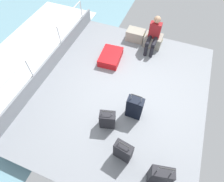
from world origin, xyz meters
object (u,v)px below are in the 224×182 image
object	(u,v)px
suitcase_0	(135,108)
suitcase_3	(107,120)
cargo_crate_1	(153,40)
passenger_seated	(154,34)
suitcase_2	(160,176)
suitcase_1	(123,151)
suitcase_4	(111,57)
cargo_crate_0	(135,35)

from	to	relation	value
suitcase_0	suitcase_3	xyz separation A→B (m)	(-0.49, -0.49, -0.08)
cargo_crate_1	suitcase_0	world-z (taller)	suitcase_0
passenger_seated	suitcase_2	distance (m)	3.91
cargo_crate_1	suitcase_1	xyz separation A→B (m)	(0.30, -3.74, 0.11)
suitcase_2	suitcase_4	world-z (taller)	suitcase_2
cargo_crate_0	cargo_crate_1	world-z (taller)	cargo_crate_1
passenger_seated	suitcase_4	xyz separation A→B (m)	(-1.01, -0.96, -0.43)
passenger_seated	suitcase_4	world-z (taller)	passenger_seated
cargo_crate_1	suitcase_0	bearing A→B (deg)	-85.59
suitcase_1	suitcase_2	size ratio (longest dim) A/B	0.79
cargo_crate_0	suitcase_4	xyz separation A→B (m)	(-0.41, -1.20, -0.06)
cargo_crate_0	passenger_seated	distance (m)	0.75
cargo_crate_1	suitcase_3	size ratio (longest dim) A/B	0.92
suitcase_0	suitcase_3	bearing A→B (deg)	-135.03
suitcase_4	cargo_crate_1	bearing A→B (deg)	48.24
cargo_crate_0	suitcase_4	distance (m)	1.27
cargo_crate_0	suitcase_1	bearing A→B (deg)	-76.68
cargo_crate_0	cargo_crate_1	xyz separation A→B (m)	(0.60, -0.07, 0.00)
suitcase_2	suitcase_0	bearing A→B (deg)	125.69
cargo_crate_0	suitcase_3	bearing A→B (deg)	-84.27
suitcase_2	suitcase_3	size ratio (longest dim) A/B	1.38
suitcase_0	suitcase_4	distance (m)	1.99
passenger_seated	suitcase_1	world-z (taller)	passenger_seated
suitcase_0	suitcase_1	world-z (taller)	suitcase_0
suitcase_4	suitcase_2	bearing A→B (deg)	-52.96
suitcase_3	cargo_crate_0	bearing A→B (deg)	95.73
cargo_crate_1	suitcase_3	bearing A→B (deg)	-95.01
cargo_crate_0	suitcase_1	xyz separation A→B (m)	(0.90, -3.80, 0.12)
suitcase_0	suitcase_2	world-z (taller)	suitcase_2
cargo_crate_1	suitcase_4	distance (m)	1.52
suitcase_0	suitcase_4	xyz separation A→B (m)	(-1.22, 1.56, -0.21)
cargo_crate_0	suitcase_2	bearing A→B (deg)	-66.94
passenger_seated	suitcase_3	world-z (taller)	passenger_seated
passenger_seated	suitcase_1	size ratio (longest dim) A/B	1.53
cargo_crate_1	suitcase_4	size ratio (longest dim) A/B	0.70
suitcase_1	suitcase_4	bearing A→B (deg)	116.68
suitcase_0	suitcase_3	distance (m)	0.69
suitcase_2	suitcase_3	xyz separation A→B (m)	(-1.37, 0.75, -0.08)
cargo_crate_0	suitcase_4	size ratio (longest dim) A/B	0.72
suitcase_0	suitcase_4	world-z (taller)	suitcase_0
cargo_crate_1	suitcase_2	xyz separation A→B (m)	(1.10, -3.93, 0.15)
passenger_seated	suitcase_4	bearing A→B (deg)	-136.66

